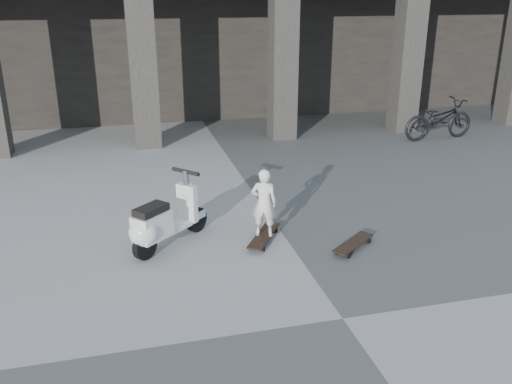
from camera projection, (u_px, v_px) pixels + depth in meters
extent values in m
plane|color=#464643|center=(343.00, 319.00, 6.59)|extent=(90.00, 90.00, 0.00)
cube|color=black|center=(185.00, 14.00, 18.25)|extent=(28.00, 6.00, 6.00)
cube|color=#2B2923|center=(143.00, 67.00, 13.19)|extent=(0.65, 0.65, 4.00)
cube|color=#2B2923|center=(283.00, 62.00, 14.02)|extent=(0.65, 0.65, 4.00)
cube|color=#2B2923|center=(407.00, 58.00, 14.84)|extent=(0.65, 0.65, 4.00)
cube|color=black|center=(264.00, 235.00, 8.60)|extent=(0.75, 1.01, 0.02)
cube|color=#B2B2B7|center=(270.00, 229.00, 8.94)|extent=(0.21, 0.16, 0.03)
cube|color=#B2B2B7|center=(257.00, 248.00, 8.29)|extent=(0.21, 0.16, 0.03)
cylinder|color=black|center=(264.00, 229.00, 8.98)|extent=(0.07, 0.08, 0.08)
cylinder|color=black|center=(276.00, 230.00, 8.92)|extent=(0.07, 0.08, 0.08)
cylinder|color=black|center=(250.00, 247.00, 8.33)|extent=(0.07, 0.08, 0.08)
cylinder|color=black|center=(264.00, 249.00, 8.27)|extent=(0.07, 0.08, 0.08)
cube|color=black|center=(353.00, 243.00, 8.34)|extent=(0.87, 0.74, 0.02)
cube|color=#B2B2B7|center=(363.00, 239.00, 8.59)|extent=(0.17, 0.20, 0.03)
cube|color=#B2B2B7|center=(343.00, 253.00, 8.12)|extent=(0.17, 0.20, 0.03)
cylinder|color=black|center=(357.00, 238.00, 8.65)|extent=(0.08, 0.08, 0.08)
cylinder|color=black|center=(369.00, 241.00, 8.53)|extent=(0.08, 0.08, 0.08)
cylinder|color=black|center=(337.00, 252.00, 8.18)|extent=(0.08, 0.08, 0.08)
cylinder|color=black|center=(349.00, 256.00, 8.06)|extent=(0.08, 0.08, 0.08)
imported|color=silver|center=(264.00, 203.00, 8.41)|extent=(0.47, 0.39, 1.10)
cylinder|color=black|center=(196.00, 219.00, 8.91)|extent=(0.38, 0.36, 0.42)
cylinder|color=black|center=(145.00, 246.00, 7.98)|extent=(0.38, 0.36, 0.42)
cube|color=silver|center=(173.00, 228.00, 8.45)|extent=(0.65, 0.62, 0.07)
cube|color=silver|center=(152.00, 226.00, 8.03)|extent=(0.65, 0.63, 0.40)
sphere|color=silver|center=(144.00, 232.00, 7.90)|extent=(0.44, 0.44, 0.44)
cube|color=black|center=(151.00, 210.00, 7.94)|extent=(0.57, 0.55, 0.10)
cube|color=silver|center=(187.00, 203.00, 8.62)|extent=(0.32, 0.33, 0.61)
cube|color=silver|center=(196.00, 215.00, 8.88)|extent=(0.33, 0.32, 0.13)
cylinder|color=#B2B2B7|center=(186.00, 180.00, 8.49)|extent=(0.13, 0.13, 0.31)
cylinder|color=black|center=(186.00, 172.00, 8.44)|extent=(0.40, 0.43, 0.06)
sphere|color=white|center=(189.00, 186.00, 8.58)|extent=(0.13, 0.13, 0.13)
imported|color=black|center=(439.00, 119.00, 14.36)|extent=(2.10, 0.89, 1.07)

